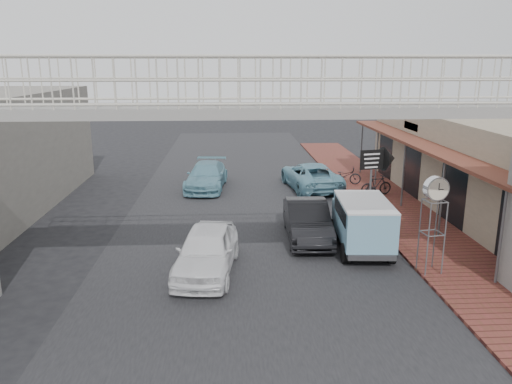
{
  "coord_description": "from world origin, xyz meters",
  "views": [
    {
      "loc": [
        -0.71,
        -15.8,
        6.18
      ],
      "look_at": [
        0.25,
        1.19,
        1.8
      ],
      "focal_mm": 35.0,
      "sensor_mm": 36.0,
      "label": 1
    }
  ],
  "objects": [
    {
      "name": "ground",
      "position": [
        0.0,
        0.0,
        0.0
      ],
      "size": [
        120.0,
        120.0,
        0.0
      ],
      "primitive_type": "plane",
      "color": "black",
      "rests_on": "ground"
    },
    {
      "name": "white_hatchback",
      "position": [
        -1.4,
        -1.58,
        0.71
      ],
      "size": [
        2.17,
        4.33,
        1.42
      ],
      "primitive_type": "imported",
      "rotation": [
        0.0,
        0.0,
        -0.12
      ],
      "color": "white",
      "rests_on": "ground"
    },
    {
      "name": "motorcycle_far",
      "position": [
        6.3,
        6.85,
        0.59
      ],
      "size": [
        1.68,
        0.85,
        0.97
      ],
      "primitive_type": "imported",
      "rotation": [
        0.0,
        0.0,
        1.82
      ],
      "color": "black",
      "rests_on": "sidewalk"
    },
    {
      "name": "shophouse_row",
      "position": [
        10.97,
        4.0,
        2.01
      ],
      "size": [
        7.2,
        18.0,
        4.0
      ],
      "color": "gray",
      "rests_on": "ground"
    },
    {
      "name": "angkot_van",
      "position": [
        3.79,
        0.05,
        1.13
      ],
      "size": [
        1.9,
        3.74,
        1.78
      ],
      "rotation": [
        0.0,
        0.0,
        -0.07
      ],
      "color": "black",
      "rests_on": "ground"
    },
    {
      "name": "sidewalk",
      "position": [
        6.5,
        3.0,
        0.05
      ],
      "size": [
        3.0,
        40.0,
        0.1
      ],
      "primitive_type": "cube",
      "color": "brown",
      "rests_on": "ground"
    },
    {
      "name": "dark_sedan",
      "position": [
        2.11,
        1.27,
        0.69
      ],
      "size": [
        1.59,
        4.22,
        1.38
      ],
      "primitive_type": "imported",
      "rotation": [
        0.0,
        0.0,
        -0.03
      ],
      "color": "black",
      "rests_on": "ground"
    },
    {
      "name": "motorcycle_near",
      "position": [
        5.3,
        9.18,
        0.55
      ],
      "size": [
        1.79,
        0.83,
        0.9
      ],
      "primitive_type": "imported",
      "rotation": [
        0.0,
        0.0,
        1.43
      ],
      "color": "black",
      "rests_on": "sidewalk"
    },
    {
      "name": "road_strip",
      "position": [
        0.0,
        0.0,
        0.01
      ],
      "size": [
        10.0,
        60.0,
        0.01
      ],
      "primitive_type": "cube",
      "color": "black",
      "rests_on": "ground"
    },
    {
      "name": "angkot_curb",
      "position": [
        3.46,
        8.67,
        0.68
      ],
      "size": [
        2.83,
        5.11,
        1.35
      ],
      "primitive_type": "imported",
      "rotation": [
        0.0,
        0.0,
        3.27
      ],
      "color": "#679FB3",
      "rests_on": "ground"
    },
    {
      "name": "angkot_far",
      "position": [
        -1.82,
        9.04,
        0.65
      ],
      "size": [
        2.28,
        4.67,
        1.31
      ],
      "primitive_type": "imported",
      "rotation": [
        0.0,
        0.0,
        -0.1
      ],
      "color": "#659CAF",
      "rests_on": "ground"
    },
    {
      "name": "arrow_sign",
      "position": [
        5.87,
        4.21,
        2.34
      ],
      "size": [
        1.67,
        1.1,
        2.77
      ],
      "rotation": [
        0.0,
        0.0,
        0.23
      ],
      "color": "#59595B",
      "rests_on": "sidewalk"
    },
    {
      "name": "footbridge",
      "position": [
        0.0,
        -4.0,
        3.18
      ],
      "size": [
        16.4,
        2.4,
        6.34
      ],
      "color": "gray",
      "rests_on": "ground"
    },
    {
      "name": "street_clock",
      "position": [
        5.3,
        -2.11,
        2.54
      ],
      "size": [
        0.74,
        0.64,
        2.94
      ],
      "rotation": [
        0.0,
        0.0,
        0.14
      ],
      "color": "#59595B",
      "rests_on": "sidewalk"
    }
  ]
}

